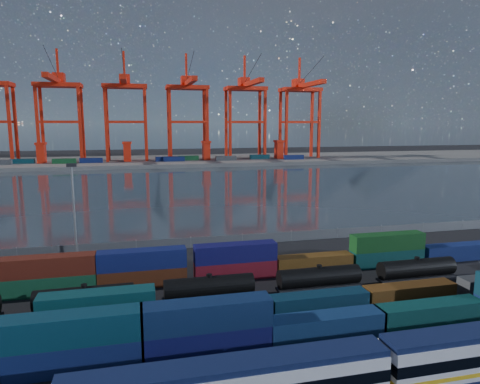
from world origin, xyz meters
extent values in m
plane|color=black|center=(0.00, 0.00, 0.00)|extent=(700.00, 700.00, 0.00)
plane|color=#2A353E|center=(0.00, 105.00, 0.01)|extent=(700.00, 700.00, 0.00)
cube|color=#514F4C|center=(0.00, 210.00, 1.00)|extent=(700.00, 70.00, 2.00)
cone|color=#1E2630|center=(-200.00, 1600.00, 260.00)|extent=(1100.00, 1100.00, 520.00)
cone|color=#1E2630|center=(200.00, 1600.00, 230.00)|extent=(1040.00, 1040.00, 460.00)
cone|color=#1E2630|center=(600.00, 1600.00, 190.00)|extent=(960.00, 960.00, 380.00)
cone|color=#1E2630|center=(950.00, 1600.00, 150.00)|extent=(840.00, 840.00, 300.00)
cube|color=#10193C|center=(-12.80, -20.72, 5.13)|extent=(25.38, 2.74, 0.51)
cube|color=navy|center=(-25.70, -9.87, 1.42)|extent=(13.07, 2.66, 2.83)
cube|color=#0E3549|center=(-25.70, -9.87, 4.25)|extent=(13.07, 2.66, 2.83)
cube|color=#0F114C|center=(-12.88, -9.87, 1.42)|extent=(13.07, 2.66, 2.83)
cube|color=#0F224B|center=(-12.88, -9.87, 4.25)|extent=(13.07, 2.66, 2.83)
cube|color=navy|center=(0.12, -9.87, 1.42)|extent=(13.07, 2.66, 2.83)
cube|color=#0C3E3C|center=(12.92, -9.87, 1.42)|extent=(13.07, 2.66, 2.83)
cube|color=maroon|center=(-23.89, -3.89, 1.32)|extent=(12.23, 2.49, 2.65)
cube|color=#0C3D42|center=(-23.89, -3.89, 3.97)|extent=(12.23, 2.49, 2.65)
cube|color=#154F30|center=(-10.48, -3.89, 1.32)|extent=(12.23, 2.49, 2.65)
cube|color=#0B283D|center=(1.98, -3.89, 1.32)|extent=(12.23, 2.49, 2.65)
cube|color=#5D3712|center=(14.53, -3.89, 1.32)|extent=(12.23, 2.49, 2.65)
cube|color=#144B2C|center=(-31.55, 10.49, 1.35)|extent=(12.44, 2.53, 2.70)
cube|color=#5A1D12|center=(-31.55, 10.49, 4.04)|extent=(12.44, 2.53, 2.70)
cube|color=#4D210F|center=(-19.02, 10.49, 1.35)|extent=(12.44, 2.53, 2.70)
cube|color=navy|center=(-19.02, 10.49, 4.04)|extent=(12.44, 2.53, 2.70)
cube|color=maroon|center=(-5.35, 10.49, 1.35)|extent=(12.44, 2.53, 2.70)
cube|color=#111050|center=(-5.35, 10.49, 4.04)|extent=(12.44, 2.53, 2.70)
cube|color=brown|center=(7.34, 10.49, 1.35)|extent=(12.44, 2.53, 2.70)
cube|color=#0C3E3D|center=(20.25, 10.49, 1.35)|extent=(12.44, 2.53, 2.70)
cube|color=#13491A|center=(20.25, 10.49, 4.04)|extent=(12.44, 2.53, 2.70)
cube|color=navy|center=(33.54, 10.49, 1.35)|extent=(12.44, 2.53, 2.70)
cylinder|color=black|center=(-26.09, 2.96, 2.08)|extent=(11.77, 2.63, 2.63)
cylinder|color=black|center=(-26.09, 2.96, 3.53)|extent=(0.72, 0.72, 0.45)
cube|color=black|center=(-26.09, 2.96, 0.63)|extent=(12.22, 1.81, 0.36)
cube|color=black|center=(-30.17, 2.96, 0.27)|extent=(2.26, 1.63, 0.54)
cube|color=black|center=(-22.02, 2.96, 0.27)|extent=(2.26, 1.63, 0.54)
cylinder|color=black|center=(-10.59, 2.96, 2.08)|extent=(11.77, 2.63, 2.63)
cylinder|color=black|center=(-10.59, 2.96, 3.53)|extent=(0.72, 0.72, 0.45)
cube|color=black|center=(-10.59, 2.96, 0.63)|extent=(12.22, 1.81, 0.36)
cube|color=black|center=(-14.67, 2.96, 0.27)|extent=(2.26, 1.63, 0.54)
cube|color=black|center=(-6.52, 2.96, 0.27)|extent=(2.26, 1.63, 0.54)
cylinder|color=black|center=(4.91, 2.96, 2.08)|extent=(11.77, 2.63, 2.63)
cylinder|color=black|center=(4.91, 2.96, 3.53)|extent=(0.72, 0.72, 0.45)
cube|color=black|center=(4.91, 2.96, 0.63)|extent=(12.22, 1.81, 0.36)
cube|color=black|center=(0.83, 2.96, 0.27)|extent=(2.26, 1.63, 0.54)
cube|color=black|center=(8.98, 2.96, 0.27)|extent=(2.26, 1.63, 0.54)
cylinder|color=black|center=(20.41, 2.96, 2.08)|extent=(11.77, 2.63, 2.63)
cylinder|color=black|center=(20.41, 2.96, 3.53)|extent=(0.72, 0.72, 0.45)
cube|color=black|center=(20.41, 2.96, 0.63)|extent=(12.22, 1.81, 0.36)
cube|color=black|center=(16.33, 2.96, 0.27)|extent=(2.26, 1.63, 0.54)
cube|color=black|center=(24.48, 2.96, 0.27)|extent=(2.26, 1.63, 0.54)
cube|color=#595B5E|center=(0.00, 28.00, 1.00)|extent=(160.00, 0.06, 2.00)
cylinder|color=slate|center=(-40.00, 28.00, 1.10)|extent=(0.12, 0.12, 2.20)
cylinder|color=slate|center=(-30.00, 28.00, 1.10)|extent=(0.12, 0.12, 2.20)
cylinder|color=slate|center=(-20.00, 28.00, 1.10)|extent=(0.12, 0.12, 2.20)
cylinder|color=slate|center=(-10.00, 28.00, 1.10)|extent=(0.12, 0.12, 2.20)
cylinder|color=slate|center=(0.00, 28.00, 1.10)|extent=(0.12, 0.12, 2.20)
cylinder|color=slate|center=(10.00, 28.00, 1.10)|extent=(0.12, 0.12, 2.20)
cylinder|color=slate|center=(20.00, 28.00, 1.10)|extent=(0.12, 0.12, 2.20)
cylinder|color=slate|center=(30.00, 28.00, 1.10)|extent=(0.12, 0.12, 2.20)
cylinder|color=slate|center=(40.00, 28.00, 1.10)|extent=(0.12, 0.12, 2.20)
cylinder|color=slate|center=(50.00, 28.00, 1.10)|extent=(0.12, 0.12, 2.20)
cylinder|color=slate|center=(-30.00, 26.00, 8.00)|extent=(0.36, 0.36, 16.00)
cube|color=black|center=(-30.00, 26.00, 16.30)|extent=(1.60, 0.40, 0.60)
cube|color=red|center=(-84.29, 199.16, 21.90)|extent=(1.56, 1.56, 43.81)
cube|color=red|center=(-84.29, 210.84, 21.90)|extent=(1.56, 1.56, 43.81)
cube|color=red|center=(-70.71, 199.16, 21.90)|extent=(1.56, 1.56, 43.81)
cube|color=red|center=(-70.71, 210.84, 21.90)|extent=(1.56, 1.56, 43.81)
cube|color=red|center=(-49.29, 199.16, 21.90)|extent=(1.56, 1.56, 43.81)
cube|color=red|center=(-49.29, 210.84, 21.90)|extent=(1.56, 1.56, 43.81)
cube|color=red|center=(-60.00, 199.16, 24.09)|extent=(21.42, 1.36, 1.36)
cube|color=red|center=(-60.00, 210.84, 24.09)|extent=(21.42, 1.36, 1.36)
cube|color=red|center=(-60.00, 205.00, 43.81)|extent=(24.34, 13.63, 2.14)
cube|color=red|center=(-60.00, 193.32, 45.76)|extent=(2.92, 46.73, 2.43)
cube|color=red|center=(-60.00, 208.89, 48.19)|extent=(5.84, 7.79, 4.87)
cube|color=red|center=(-60.00, 206.95, 55.49)|extent=(1.17, 1.17, 15.58)
cylinder|color=black|center=(-60.00, 190.98, 52.57)|extent=(0.23, 40.07, 13.22)
cube|color=red|center=(-35.71, 199.16, 21.90)|extent=(1.56, 1.56, 43.81)
cube|color=red|center=(-35.71, 210.84, 21.90)|extent=(1.56, 1.56, 43.81)
cube|color=red|center=(-14.29, 199.16, 21.90)|extent=(1.56, 1.56, 43.81)
cube|color=red|center=(-14.29, 210.84, 21.90)|extent=(1.56, 1.56, 43.81)
cube|color=red|center=(-25.00, 199.16, 24.09)|extent=(21.42, 1.36, 1.36)
cube|color=red|center=(-25.00, 210.84, 24.09)|extent=(21.42, 1.36, 1.36)
cube|color=red|center=(-25.00, 205.00, 43.81)|extent=(24.34, 13.63, 2.14)
cube|color=red|center=(-25.00, 193.32, 45.76)|extent=(2.92, 46.73, 2.43)
cube|color=red|center=(-25.00, 208.89, 48.19)|extent=(5.84, 7.79, 4.87)
cube|color=red|center=(-25.00, 206.95, 55.49)|extent=(1.17, 1.17, 15.58)
cylinder|color=black|center=(-25.00, 190.98, 52.57)|extent=(0.23, 40.07, 13.22)
cube|color=red|center=(-0.71, 199.16, 21.90)|extent=(1.56, 1.56, 43.81)
cube|color=red|center=(-0.71, 210.84, 21.90)|extent=(1.56, 1.56, 43.81)
cube|color=red|center=(20.71, 199.16, 21.90)|extent=(1.56, 1.56, 43.81)
cube|color=red|center=(20.71, 210.84, 21.90)|extent=(1.56, 1.56, 43.81)
cube|color=red|center=(10.00, 199.16, 24.09)|extent=(21.42, 1.36, 1.36)
cube|color=red|center=(10.00, 210.84, 24.09)|extent=(21.42, 1.36, 1.36)
cube|color=red|center=(10.00, 205.00, 43.81)|extent=(24.34, 13.63, 2.14)
cube|color=red|center=(10.00, 193.32, 45.76)|extent=(2.92, 46.73, 2.43)
cube|color=red|center=(10.00, 208.89, 48.19)|extent=(5.84, 7.79, 4.87)
cube|color=red|center=(10.00, 206.95, 55.49)|extent=(1.17, 1.17, 15.58)
cylinder|color=black|center=(10.00, 190.98, 52.57)|extent=(0.23, 40.07, 13.22)
cube|color=red|center=(34.29, 199.16, 21.90)|extent=(1.56, 1.56, 43.81)
cube|color=red|center=(34.29, 210.84, 21.90)|extent=(1.56, 1.56, 43.81)
cube|color=red|center=(55.71, 199.16, 21.90)|extent=(1.56, 1.56, 43.81)
cube|color=red|center=(55.71, 210.84, 21.90)|extent=(1.56, 1.56, 43.81)
cube|color=red|center=(45.00, 199.16, 24.09)|extent=(21.42, 1.36, 1.36)
cube|color=red|center=(45.00, 210.84, 24.09)|extent=(21.42, 1.36, 1.36)
cube|color=red|center=(45.00, 205.00, 43.81)|extent=(24.34, 13.63, 2.14)
cube|color=red|center=(45.00, 193.32, 45.76)|extent=(2.92, 46.73, 2.43)
cube|color=red|center=(45.00, 208.89, 48.19)|extent=(5.84, 7.79, 4.87)
cube|color=red|center=(45.00, 206.95, 55.49)|extent=(1.17, 1.17, 15.58)
cylinder|color=black|center=(45.00, 190.98, 52.57)|extent=(0.23, 40.07, 13.22)
cube|color=red|center=(69.29, 199.16, 21.90)|extent=(1.56, 1.56, 43.81)
cube|color=red|center=(69.29, 210.84, 21.90)|extent=(1.56, 1.56, 43.81)
cube|color=red|center=(90.71, 199.16, 21.90)|extent=(1.56, 1.56, 43.81)
cube|color=red|center=(90.71, 210.84, 21.90)|extent=(1.56, 1.56, 43.81)
cube|color=red|center=(80.00, 199.16, 24.09)|extent=(21.42, 1.36, 1.36)
cube|color=red|center=(80.00, 210.84, 24.09)|extent=(21.42, 1.36, 1.36)
cube|color=red|center=(80.00, 205.00, 43.81)|extent=(24.34, 13.63, 2.14)
cube|color=red|center=(80.00, 193.32, 45.76)|extent=(2.92, 46.73, 2.43)
cube|color=red|center=(80.00, 208.89, 48.19)|extent=(5.84, 7.79, 4.87)
cube|color=red|center=(80.00, 206.95, 55.49)|extent=(1.17, 1.17, 15.58)
cylinder|color=black|center=(80.00, 190.98, 52.57)|extent=(0.23, 40.07, 13.22)
cube|color=navy|center=(0.66, 194.68, 3.30)|extent=(12.00, 2.44, 2.60)
cube|color=navy|center=(71.34, 190.93, 3.30)|extent=(12.00, 2.44, 2.60)
cube|color=navy|center=(-3.64, 196.08, 3.30)|extent=(12.00, 2.44, 2.60)
cube|color=#0C3842|center=(-79.29, 198.48, 3.30)|extent=(12.00, 2.44, 2.60)
cube|color=#3F4244|center=(30.38, 192.70, 3.30)|extent=(12.00, 2.44, 2.60)
cube|color=#144C23|center=(-57.75, 194.20, 3.30)|extent=(12.00, 2.44, 2.60)
cube|color=navy|center=(-44.16, 195.53, 3.30)|extent=(12.00, 2.44, 2.60)
cube|color=#144C23|center=(9.34, 199.48, 3.30)|extent=(12.00, 2.44, 2.60)
cube|color=#0C3842|center=(52.41, 198.83, 3.30)|extent=(12.00, 2.44, 2.60)
cube|color=red|center=(-70.00, 200.00, 7.00)|extent=(4.00, 6.00, 10.00)
cube|color=red|center=(-70.00, 200.00, 12.50)|extent=(5.00, 7.00, 1.20)
cube|color=red|center=(-25.00, 200.00, 7.00)|extent=(4.00, 6.00, 10.00)
cube|color=red|center=(-25.00, 200.00, 12.50)|extent=(5.00, 7.00, 1.20)
cube|color=red|center=(20.00, 200.00, 7.00)|extent=(4.00, 6.00, 10.00)
cube|color=red|center=(20.00, 200.00, 12.50)|extent=(5.00, 7.00, 1.20)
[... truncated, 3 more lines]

